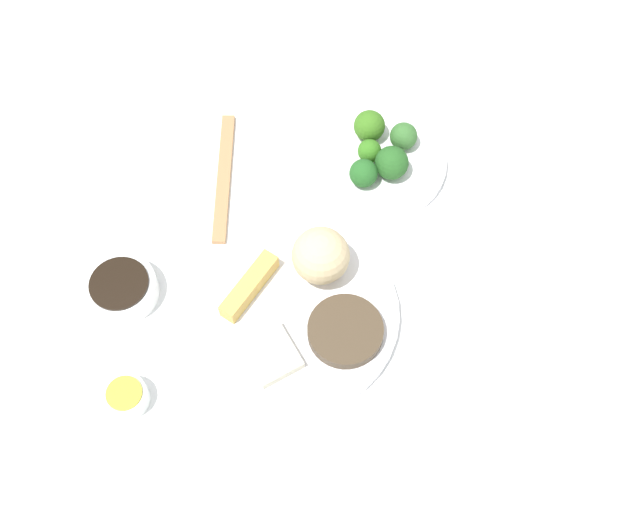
% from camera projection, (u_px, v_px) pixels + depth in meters
% --- Properties ---
extents(tabletop, '(2.20, 2.20, 0.02)m').
position_uv_depth(tabletop, '(278.00, 330.00, 1.05)').
color(tabletop, white).
rests_on(tabletop, ground).
extents(main_plate, '(0.28, 0.28, 0.02)m').
position_uv_depth(main_plate, '(297.00, 314.00, 1.04)').
color(main_plate, white).
rests_on(main_plate, tabletop).
extents(rice_scoop, '(0.08, 0.08, 0.08)m').
position_uv_depth(rice_scoop, '(321.00, 256.00, 1.03)').
color(rice_scoop, '#D1B786').
rests_on(rice_scoop, main_plate).
extents(spring_roll, '(0.09, 0.10, 0.03)m').
position_uv_depth(spring_roll, '(249.00, 286.00, 1.04)').
color(spring_roll, gold).
rests_on(spring_roll, main_plate).
extents(crab_rangoon_wonton, '(0.08, 0.09, 0.02)m').
position_uv_depth(crab_rangoon_wonton, '(271.00, 355.00, 1.00)').
color(crab_rangoon_wonton, beige).
rests_on(crab_rangoon_wonton, main_plate).
extents(stir_fry_heap, '(0.10, 0.10, 0.02)m').
position_uv_depth(stir_fry_heap, '(345.00, 331.00, 1.01)').
color(stir_fry_heap, '#443524').
rests_on(stir_fry_heap, main_plate).
extents(broccoli_plate, '(0.21, 0.21, 0.01)m').
position_uv_depth(broccoli_plate, '(379.00, 162.00, 1.17)').
color(broccoli_plate, white).
rests_on(broccoli_plate, tabletop).
extents(broccoli_floret_0, '(0.04, 0.04, 0.04)m').
position_uv_depth(broccoli_floret_0, '(370.00, 151.00, 1.15)').
color(broccoli_floret_0, '#34711D').
rests_on(broccoli_floret_0, broccoli_plate).
extents(broccoli_floret_1, '(0.04, 0.04, 0.04)m').
position_uv_depth(broccoli_floret_1, '(404.00, 136.00, 1.16)').
color(broccoli_floret_1, '#36682E').
rests_on(broccoli_floret_1, broccoli_plate).
extents(broccoli_floret_2, '(0.05, 0.05, 0.05)m').
position_uv_depth(broccoli_floret_2, '(392.00, 163.00, 1.13)').
color(broccoli_floret_2, '#255921').
rests_on(broccoli_floret_2, broccoli_plate).
extents(broccoli_floret_3, '(0.04, 0.04, 0.04)m').
position_uv_depth(broccoli_floret_3, '(363.00, 173.00, 1.12)').
color(broccoli_floret_3, '#235C22').
rests_on(broccoli_floret_3, broccoli_plate).
extents(broccoli_floret_5, '(0.05, 0.05, 0.05)m').
position_uv_depth(broccoli_floret_5, '(369.00, 126.00, 1.16)').
color(broccoli_floret_5, '#3A6F1D').
rests_on(broccoli_floret_5, broccoli_plate).
extents(soy_sauce_bowl, '(0.10, 0.10, 0.03)m').
position_uv_depth(soy_sauce_bowl, '(122.00, 289.00, 1.05)').
color(soy_sauce_bowl, white).
rests_on(soy_sauce_bowl, tabletop).
extents(soy_sauce_bowl_liquid, '(0.08, 0.08, 0.00)m').
position_uv_depth(soy_sauce_bowl_liquid, '(119.00, 283.00, 1.04)').
color(soy_sauce_bowl_liquid, black).
rests_on(soy_sauce_bowl_liquid, soy_sauce_bowl).
extents(sauce_ramekin_hot_mustard, '(0.06, 0.06, 0.03)m').
position_uv_depth(sauce_ramekin_hot_mustard, '(127.00, 397.00, 0.98)').
color(sauce_ramekin_hot_mustard, white).
rests_on(sauce_ramekin_hot_mustard, tabletop).
extents(sauce_ramekin_hot_mustard_liquid, '(0.05, 0.05, 0.00)m').
position_uv_depth(sauce_ramekin_hot_mustard_liquid, '(124.00, 393.00, 0.97)').
color(sauce_ramekin_hot_mustard_liquid, yellow).
rests_on(sauce_ramekin_hot_mustard_liquid, sauce_ramekin_hot_mustard).
extents(chopsticks_pair, '(0.05, 0.24, 0.01)m').
position_uv_depth(chopsticks_pair, '(224.00, 177.00, 1.16)').
color(chopsticks_pair, '#AA794D').
rests_on(chopsticks_pair, tabletop).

